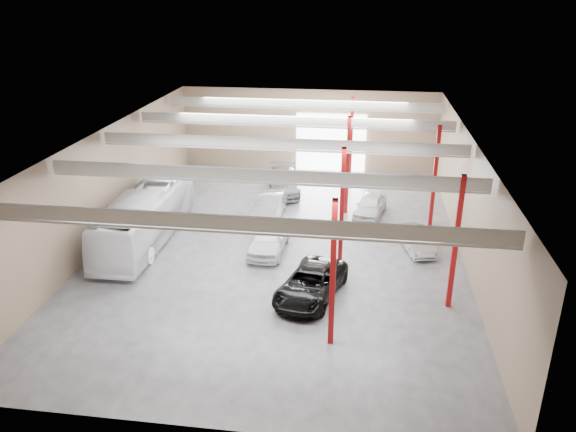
% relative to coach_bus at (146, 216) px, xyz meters
% --- Properties ---
extents(depot_shell, '(22.12, 32.12, 7.06)m').
position_rel_coach_bus_xyz_m(depot_shell, '(8.63, 0.96, 3.31)').
color(depot_shell, '#48484D').
rests_on(depot_shell, ground).
extents(coach_bus, '(3.00, 11.99, 3.33)m').
position_rel_coach_bus_xyz_m(coach_bus, '(0.00, 0.00, 0.00)').
color(coach_bus, white).
rests_on(coach_bus, ground).
extents(black_sedan, '(3.95, 6.12, 1.57)m').
position_rel_coach_bus_xyz_m(black_sedan, '(11.00, -5.61, -0.88)').
color(black_sedan, black).
rests_on(black_sedan, ground).
extents(car_row_a, '(2.17, 5.05, 1.70)m').
position_rel_coach_bus_xyz_m(car_row_a, '(7.90, -0.41, -0.82)').
color(car_row_a, white).
rests_on(car_row_a, ground).
extents(car_row_b, '(1.92, 5.03, 1.64)m').
position_rel_coach_bus_xyz_m(car_row_b, '(7.02, 4.98, -0.85)').
color(car_row_b, '#AFAEB3').
rests_on(car_row_b, ground).
extents(car_row_c, '(3.44, 6.21, 1.70)m').
position_rel_coach_bus_xyz_m(car_row_c, '(7.27, 10.18, -0.81)').
color(car_row_c, slate).
rests_on(car_row_c, ground).
extents(car_right_near, '(2.36, 4.25, 1.33)m').
position_rel_coach_bus_xyz_m(car_right_near, '(16.80, 0.98, -1.00)').
color(car_right_near, '#AFAFB4').
rests_on(car_right_near, ground).
extents(car_right_far, '(2.70, 4.83, 1.55)m').
position_rel_coach_bus_xyz_m(car_right_far, '(14.00, 6.18, -0.89)').
color(car_right_far, silver).
rests_on(car_right_far, ground).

